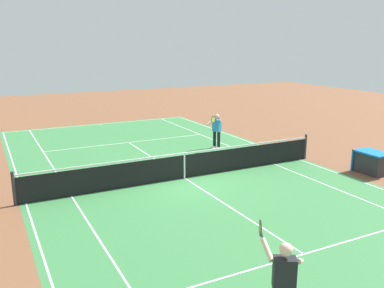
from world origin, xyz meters
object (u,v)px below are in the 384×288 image
at_px(tennis_net, 184,165).
at_px(equipment_cart_tarped, 371,162).
at_px(tennis_player_near, 216,129).
at_px(tennis_ball, 92,178).
at_px(tennis_player_far, 283,281).

height_order(tennis_net, equipment_cart_tarped, tennis_net).
bearing_deg(tennis_player_near, tennis_net, 135.04).
bearing_deg(tennis_ball, equipment_cart_tarped, -112.98).
bearing_deg(tennis_net, tennis_ball, 65.21).
relative_size(tennis_player_near, tennis_ball, 25.71).
bearing_deg(tennis_player_near, tennis_player_far, 154.54).
xyz_separation_m(tennis_net, tennis_player_near, (3.33, -3.33, 0.44)).
relative_size(tennis_player_far, tennis_ball, 25.71).
bearing_deg(tennis_net, tennis_player_near, -44.96).
xyz_separation_m(tennis_player_far, tennis_ball, (9.66, 0.92, -0.90)).
relative_size(tennis_net, tennis_ball, 177.27).
distance_m(tennis_net, equipment_cart_tarped, 7.19).
relative_size(tennis_net, tennis_player_far, 6.89).
relative_size(tennis_player_far, equipment_cart_tarped, 1.36).
distance_m(tennis_player_far, equipment_cart_tarped, 10.43).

